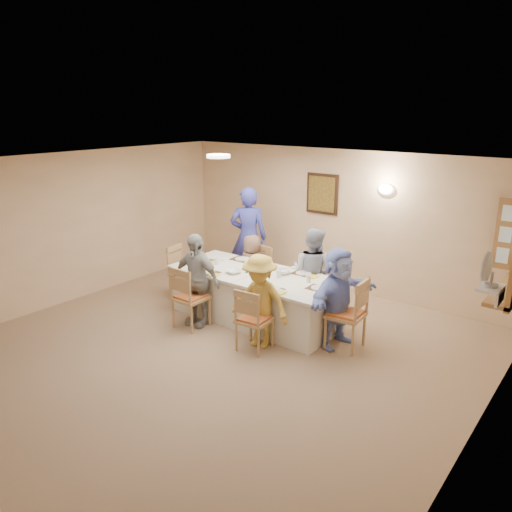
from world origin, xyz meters
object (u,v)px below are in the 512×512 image
Objects in this scene: diner_back_right at (313,272)px; caregiver at (248,237)px; chair_front_left at (191,296)px; chair_front_right at (254,318)px; chair_right_end at (346,313)px; diner_front_right at (260,301)px; chair_back_left at (256,272)px; condiment_ketchup at (253,264)px; dining_table at (256,296)px; diner_back_left at (252,267)px; diner_right_end at (338,297)px; chair_back_right at (316,284)px; desk_fan at (489,274)px; chair_left_end at (184,272)px; diner_front_left at (196,280)px.

caregiver reaches higher than diner_back_right.
chair_front_left is 1.20m from chair_front_right.
chair_right_end is 1.18m from diner_front_right.
chair_back_left is 1.01m from condiment_ketchup.
chair_right_end is (1.55, 0.00, 0.13)m from dining_table.
dining_table is 1.89× the size of diner_back_right.
chair_front_right is 1.91m from diner_back_left.
diner_back_right is 1.07m from diner_right_end.
chair_back_right reaches higher than chair_front_right.
desk_fan is 3.52m from condiment_ketchup.
caregiver reaches higher than diner_back_left.
chair_front_right is at bearing 125.27° from diner_back_left.
chair_left_end is at bearing 37.27° from caregiver.
condiment_ketchup is at bearing 48.48° from diner_front_left.
chair_back_right is at bearing -126.94° from chair_front_left.
chair_right_end is 0.71× the size of diner_front_left.
chair_front_left is 1.48m from diner_back_left.
diner_front_left is at bearing 173.27° from diner_front_right.
chair_front_left is at bearing -95.80° from diner_front_left.
dining_table is 2.67× the size of chair_right_end.
diner_back_right is (-2.74, 1.07, -0.84)m from desk_fan.
chair_front_left reaches higher than chair_left_end.
chair_right_end is at bearing 11.75° from diner_front_left.
dining_table is at bearing 173.27° from desk_fan.
diner_front_left is (-3.94, -0.29, -0.84)m from desk_fan.
caregiver is (-1.65, 1.83, 0.26)m from diner_front_right.
chair_right_end is 2.26m from diner_back_left.
caregiver is 1.47m from condiment_ketchup.
desk_fan is at bearing 73.55° from chair_right_end.
chair_left_end is 2.26m from diner_front_right.
diner_front_left is at bearing -125.73° from condiment_ketchup.
chair_back_right reaches higher than chair_left_end.
chair_back_right is 1.09m from condiment_ketchup.
diner_back_right is 1.73m from caregiver.
chair_back_left is (-3.94, 1.19, -1.11)m from desk_fan.
diner_back_right is (1.20, 0.00, 0.15)m from diner_back_left.
diner_front_right is (0.00, 0.12, 0.21)m from chair_front_right.
chair_back_right is 2.00m from chair_front_left.
chair_left_end is 0.65× the size of diner_back_right.
diner_back_right is at bearing 60.24° from diner_right_end.
condiment_ketchup is (1.47, 0.04, 0.41)m from chair_left_end.
diner_front_right is 1.07m from diner_right_end.
diner_back_right is at bearing 48.58° from dining_table.
desk_fan is 0.33× the size of chair_left_end.
chair_front_left is at bearing -138.93° from chair_left_end.
chair_back_left is 2.29m from chair_right_end.
diner_back_right is (1.20, -0.12, 0.27)m from chair_back_left.
chair_back_left is 2.00m from chair_front_right.
desk_fan is 0.11× the size of dining_table.
chair_front_left is at bearing -73.64° from chair_right_end.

